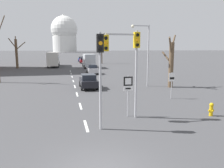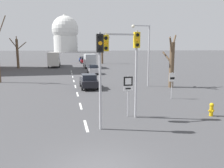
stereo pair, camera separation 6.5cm
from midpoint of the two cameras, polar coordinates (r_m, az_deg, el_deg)
name	(u,v)px [view 2 (the right image)]	position (r m, az deg, el deg)	size (l,w,h in m)	color
lane_stripe_0	(86,126)	(13.02, -6.65, -10.79)	(0.16, 2.00, 0.01)	silver
lane_stripe_1	(81,106)	(17.30, -8.08, -5.71)	(0.16, 2.00, 0.01)	silver
lane_stripe_2	(77,94)	(21.67, -8.93, -2.66)	(0.16, 2.00, 0.01)	silver
lane_stripe_3	(75,86)	(26.09, -9.48, -0.64)	(0.16, 2.00, 0.01)	silver
lane_stripe_4	(74,81)	(30.53, -9.88, 0.79)	(0.16, 2.00, 0.01)	silver
lane_stripe_5	(73,77)	(34.98, -10.17, 1.86)	(0.16, 2.00, 0.01)	silver
lane_stripe_6	(72,74)	(39.45, -10.40, 2.69)	(0.16, 2.00, 0.01)	silver
lane_stripe_7	(71,71)	(43.92, -10.58, 3.35)	(0.16, 2.00, 0.01)	silver
traffic_signal_near_right	(126,52)	(13.61, 3.88, 8.24)	(2.33, 0.34, 5.55)	#B2B2B7
traffic_signal_centre_tall	(100,63)	(11.66, -2.99, 5.48)	(0.36, 0.34, 5.30)	#B2B2B7
route_sign_post	(128,89)	(14.26, 4.34, -1.27)	(0.60, 0.08, 2.70)	#B2B2B7
speed_limit_sign	(172,81)	(20.05, 15.53, 0.77)	(0.60, 0.08, 2.37)	#B2B2B7
fire_hydrant	(212,109)	(16.03, 24.66, -5.93)	(0.40, 0.34, 0.89)	gold
street_lamp_right	(145,48)	(25.82, 8.75, 9.17)	(2.20, 0.36, 7.07)	#B2B2B7
sedan_near_left	(82,59)	(74.74, -7.87, 6.49)	(1.78, 4.34, 1.70)	navy
sedan_near_right	(89,81)	(24.69, -6.01, 0.80)	(1.88, 4.10, 1.61)	black
sedan_mid_centre	(93,69)	(38.58, -4.97, 3.89)	(1.76, 4.25, 1.62)	#B7B7BC
sedan_far_left	(84,60)	(65.89, -7.39, 6.15)	(1.80, 4.01, 1.75)	maroon
city_bus	(54,58)	(55.66, -14.83, 6.55)	(2.66, 10.80, 3.48)	beige
delivery_truck	(89,60)	(50.67, -5.88, 6.17)	(2.44, 7.20, 3.14)	#333842
bare_tree_left_near	(17,53)	(53.19, -23.43, 7.54)	(3.33, 1.63, 7.16)	brown
bare_tree_right_near	(171,62)	(25.84, 15.35, 5.46)	(1.64, 2.09, 6.01)	brown
bare_tree_right_far	(103,49)	(63.90, -2.44, 9.24)	(3.61, 3.05, 8.76)	brown
capitol_dome	(65,34)	(246.69, -12.06, 12.62)	(28.18, 28.18, 39.80)	silver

